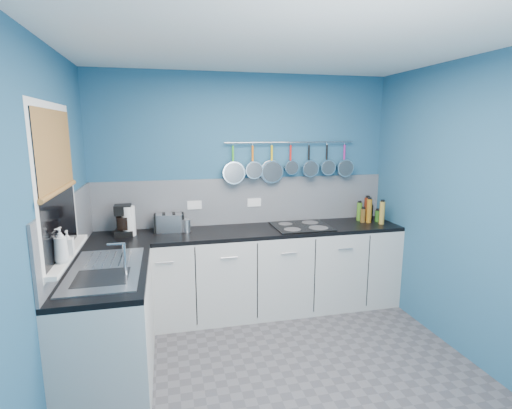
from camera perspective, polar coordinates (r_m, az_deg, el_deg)
name	(u,v)px	position (r m, az deg, el deg)	size (l,w,h in m)	color
floor	(284,379)	(3.36, 4.13, -24.16)	(3.20, 3.00, 0.02)	#47474C
ceiling	(289,38)	(2.81, 4.89, 23.07)	(3.20, 3.00, 0.02)	white
wall_back	(245,192)	(4.26, -1.69, 1.91)	(3.20, 0.02, 2.50)	#245475
wall_front	(416,322)	(1.54, 22.44, -15.61)	(3.20, 0.02, 2.50)	#245475
wall_left	(43,237)	(2.81, -28.77, -4.21)	(0.02, 3.00, 2.50)	#245475
wall_right	(475,213)	(3.65, 29.37, -1.04)	(0.02, 3.00, 2.50)	#245475
backsplash_back	(245,201)	(4.26, -1.62, 0.54)	(3.20, 0.02, 0.50)	gray
backsplash_left	(70,229)	(3.39, -25.62, -3.26)	(0.02, 1.80, 0.50)	gray
cabinet_run_back	(251,272)	(4.18, -0.76, -9.92)	(3.20, 0.60, 0.86)	#B7B6B2
worktop_back	(251,231)	(4.04, -0.77, -3.95)	(3.20, 0.60, 0.04)	black
cabinet_run_left	(110,328)	(3.30, -20.59, -16.57)	(0.60, 1.20, 0.86)	#B7B6B2
worktop_left	(106,272)	(3.13, -21.15, -9.21)	(0.60, 1.20, 0.04)	black
window_frame	(56,183)	(3.03, -27.18, 2.75)	(0.01, 1.00, 1.10)	white
window_glass	(57,183)	(3.03, -27.09, 2.76)	(0.01, 0.90, 1.00)	black
bamboo_blind	(55,151)	(3.01, -27.31, 7.01)	(0.01, 0.90, 0.55)	#B18036
window_sill	(67,254)	(3.13, -25.91, -6.60)	(0.10, 0.98, 0.03)	white
sink_unit	(105,269)	(3.12, -21.18, -8.79)	(0.50, 0.95, 0.01)	silver
mixer_tap	(125,259)	(2.89, -18.66, -7.54)	(0.12, 0.08, 0.26)	silver
socket_left	(194,205)	(4.17, -9.00, -0.08)	(0.15, 0.01, 0.09)	white
socket_right	(254,202)	(4.27, -0.27, 0.30)	(0.15, 0.01, 0.09)	white
pot_rail	(291,142)	(4.28, 5.09, 9.05)	(0.02, 0.02, 1.45)	silver
soap_bottle_a	(61,245)	(2.88, -26.69, -5.34)	(0.09, 0.09, 0.24)	white
soap_bottle_b	(67,243)	(3.05, -25.89, -5.04)	(0.08, 0.08, 0.17)	white
paper_towel	(129,221)	(3.98, -18.15, -2.29)	(0.13, 0.13, 0.29)	white
coffee_maker	(123,220)	(3.99, -18.83, -2.23)	(0.17, 0.19, 0.30)	black
toaster	(169,223)	(4.05, -12.59, -2.61)	(0.28, 0.16, 0.18)	silver
canister	(186,226)	(4.00, -10.16, -3.05)	(0.09, 0.09, 0.13)	silver
hob	(302,226)	(4.17, 6.68, -3.20)	(0.59, 0.52, 0.01)	black
pan_0	(233,163)	(4.13, -3.36, 6.02)	(0.24, 0.08, 0.43)	silver
pan_1	(253,161)	(4.17, -0.48, 6.44)	(0.19, 0.11, 0.38)	silver
pan_2	(272,163)	(4.22, 2.34, 6.09)	(0.25, 0.05, 0.44)	silver
pan_3	(291,158)	(4.28, 5.09, 6.73)	(0.16, 0.08, 0.35)	silver
pan_4	(309,160)	(4.35, 7.75, 6.54)	(0.19, 0.09, 0.38)	silver
pan_5	(327,159)	(4.43, 10.33, 6.63)	(0.17, 0.08, 0.36)	silver
pan_6	(344,159)	(4.52, 12.80, 6.46)	(0.20, 0.08, 0.39)	silver
condiment_0	(371,212)	(4.66, 16.42, -1.10)	(0.05, 0.05, 0.17)	black
condiment_1	(367,209)	(4.59, 15.95, -0.63)	(0.07, 0.07, 0.26)	#4C190C
condiment_2	(359,212)	(4.57, 14.88, -1.00)	(0.06, 0.06, 0.20)	#3F721E
condiment_3	(378,216)	(4.58, 17.41, -1.62)	(0.07, 0.07, 0.13)	#265919
condiment_4	(369,211)	(4.49, 16.23, -0.89)	(0.06, 0.06, 0.26)	#8C5914
condiment_5	(363,216)	(4.49, 15.40, -1.57)	(0.06, 0.06, 0.15)	brown
condiment_6	(382,213)	(4.46, 17.96, -1.17)	(0.06, 0.06, 0.25)	olive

